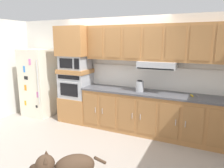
% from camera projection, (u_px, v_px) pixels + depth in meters
% --- Properties ---
extents(ground_plane, '(9.60, 9.60, 0.00)m').
position_uv_depth(ground_plane, '(94.00, 139.00, 4.30)').
color(ground_plane, '#9E9389').
extents(back_kitchen_wall, '(6.20, 0.12, 2.50)m').
position_uv_depth(back_kitchen_wall, '(116.00, 71.00, 5.03)').
color(back_kitchen_wall, silver).
rests_on(back_kitchen_wall, ground).
extents(refrigerator, '(0.76, 0.73, 1.76)m').
position_uv_depth(refrigerator, '(39.00, 83.00, 5.56)').
color(refrigerator, silver).
rests_on(refrigerator, ground).
extents(oven_base_cabinet, '(0.74, 0.62, 0.60)m').
position_uv_depth(oven_base_cabinet, '(77.00, 108.00, 5.28)').
color(oven_base_cabinet, '#A8703D').
rests_on(oven_base_cabinet, ground).
extents(built_in_oven, '(0.70, 0.62, 0.60)m').
position_uv_depth(built_in_oven, '(76.00, 85.00, 5.15)').
color(built_in_oven, '#A8AAAF').
rests_on(built_in_oven, oven_base_cabinet).
extents(appliance_mid_shelf, '(0.74, 0.62, 0.10)m').
position_uv_depth(appliance_mid_shelf, '(75.00, 71.00, 5.08)').
color(appliance_mid_shelf, '#A8703D').
rests_on(appliance_mid_shelf, built_in_oven).
extents(microwave, '(0.64, 0.54, 0.32)m').
position_uv_depth(microwave, '(75.00, 62.00, 5.04)').
color(microwave, '#A8AAAF').
rests_on(microwave, appliance_mid_shelf).
extents(appliance_upper_cabinet, '(0.74, 0.62, 0.68)m').
position_uv_depth(appliance_upper_cabinet, '(74.00, 41.00, 4.94)').
color(appliance_upper_cabinet, '#A8703D').
rests_on(appliance_upper_cabinet, microwave).
extents(lower_cabinet_run, '(3.04, 0.63, 0.88)m').
position_uv_depth(lower_cabinet_run, '(151.00, 114.00, 4.46)').
color(lower_cabinet_run, '#A8703D').
rests_on(lower_cabinet_run, ground).
extents(countertop_slab, '(3.08, 0.64, 0.04)m').
position_uv_depth(countertop_slab, '(151.00, 93.00, 4.37)').
color(countertop_slab, '#4C4C51').
rests_on(countertop_slab, lower_cabinet_run).
extents(backsplash_panel, '(3.08, 0.02, 0.50)m').
position_uv_depth(backsplash_panel, '(155.00, 78.00, 4.57)').
color(backsplash_panel, silver).
rests_on(backsplash_panel, countertop_slab).
extents(upper_cabinet_with_hood, '(3.04, 0.48, 0.88)m').
position_uv_depth(upper_cabinet_with_hood, '(155.00, 44.00, 4.27)').
color(upper_cabinet_with_hood, '#A8703D').
rests_on(upper_cabinet_with_hood, backsplash_panel).
extents(screwdriver, '(0.16, 0.15, 0.03)m').
position_uv_depth(screwdriver, '(192.00, 96.00, 4.04)').
color(screwdriver, yellow).
rests_on(screwdriver, countertop_slab).
extents(electric_kettle, '(0.17, 0.17, 0.24)m').
position_uv_depth(electric_kettle, '(140.00, 86.00, 4.40)').
color(electric_kettle, '#A8AAAF').
rests_on(electric_kettle, countertop_slab).
extents(dog, '(0.79, 0.66, 0.61)m').
position_uv_depth(dog, '(68.00, 167.00, 2.68)').
color(dog, '#473323').
rests_on(dog, ground).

